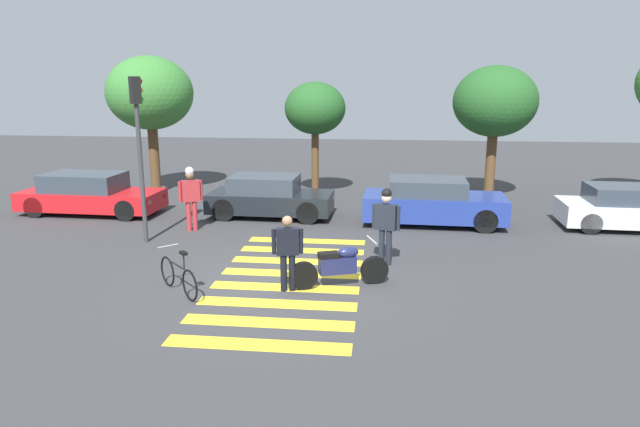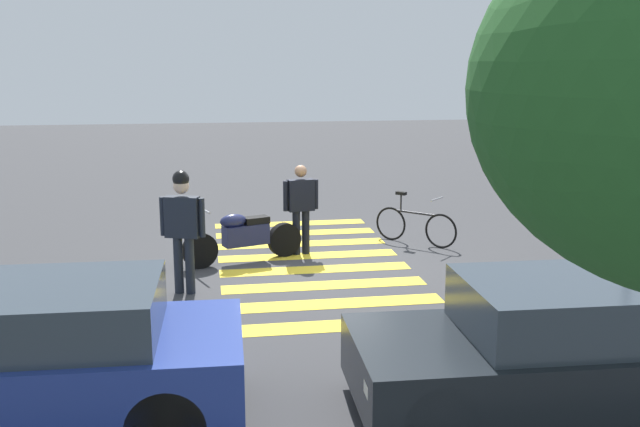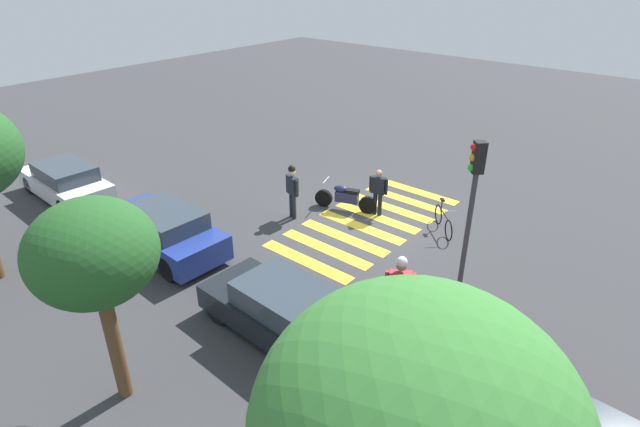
{
  "view_description": "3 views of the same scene",
  "coord_description": "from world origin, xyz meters",
  "px_view_note": "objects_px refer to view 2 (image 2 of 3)",
  "views": [
    {
      "loc": [
        2.03,
        -11.7,
        4.41
      ],
      "look_at": [
        0.58,
        1.25,
        1.26
      ],
      "focal_mm": 31.45,
      "sensor_mm": 36.0,
      "label": 1
    },
    {
      "loc": [
        1.81,
        12.22,
        3.46
      ],
      "look_at": [
        0.07,
        1.39,
        1.17
      ],
      "focal_mm": 41.06,
      "sensor_mm": 36.0,
      "label": 2
    },
    {
      "loc": [
        -8.31,
        12.39,
        7.91
      ],
      "look_at": [
        0.7,
        1.69,
        0.74
      ],
      "focal_mm": 28.44,
      "sensor_mm": 36.0,
      "label": 3
    }
  ],
  "objects_px": {
    "police_motorcycle": "(244,237)",
    "leaning_bicycle": "(415,225)",
    "car_black_suv": "(556,348)",
    "pedestrian_bystander": "(628,247)",
    "officer_by_motorcycle": "(183,222)",
    "officer_on_foot": "(301,204)",
    "car_blue_hatchback": "(19,362)"
  },
  "relations": [
    {
      "from": "police_motorcycle",
      "to": "car_blue_hatchback",
      "type": "height_order",
      "value": "car_blue_hatchback"
    },
    {
      "from": "leaning_bicycle",
      "to": "car_blue_hatchback",
      "type": "distance_m",
      "value": 8.62
    },
    {
      "from": "car_black_suv",
      "to": "car_blue_hatchback",
      "type": "distance_m",
      "value": 5.21
    },
    {
      "from": "police_motorcycle",
      "to": "leaning_bicycle",
      "type": "bearing_deg",
      "value": -166.9
    },
    {
      "from": "car_black_suv",
      "to": "pedestrian_bystander",
      "type": "bearing_deg",
      "value": -134.76
    },
    {
      "from": "officer_on_foot",
      "to": "pedestrian_bystander",
      "type": "xyz_separation_m",
      "value": [
        -3.64,
        4.48,
        0.2
      ]
    },
    {
      "from": "leaning_bicycle",
      "to": "car_blue_hatchback",
      "type": "bearing_deg",
      "value": 48.14
    },
    {
      "from": "officer_by_motorcycle",
      "to": "leaning_bicycle",
      "type": "bearing_deg",
      "value": -151.03
    },
    {
      "from": "police_motorcycle",
      "to": "leaning_bicycle",
      "type": "distance_m",
      "value": 3.41
    },
    {
      "from": "car_black_suv",
      "to": "car_blue_hatchback",
      "type": "xyz_separation_m",
      "value": [
        5.19,
        -0.41,
        0.04
      ]
    },
    {
      "from": "officer_on_foot",
      "to": "officer_by_motorcycle",
      "type": "relative_size",
      "value": 0.87
    },
    {
      "from": "pedestrian_bystander",
      "to": "officer_by_motorcycle",
      "type": "bearing_deg",
      "value": -23.64
    },
    {
      "from": "police_motorcycle",
      "to": "pedestrian_bystander",
      "type": "height_order",
      "value": "pedestrian_bystander"
    },
    {
      "from": "police_motorcycle",
      "to": "leaning_bicycle",
      "type": "height_order",
      "value": "police_motorcycle"
    },
    {
      "from": "leaning_bicycle",
      "to": "pedestrian_bystander",
      "type": "distance_m",
      "value": 5.12
    },
    {
      "from": "leaning_bicycle",
      "to": "pedestrian_bystander",
      "type": "relative_size",
      "value": 0.66
    },
    {
      "from": "officer_by_motorcycle",
      "to": "car_blue_hatchback",
      "type": "height_order",
      "value": "officer_by_motorcycle"
    },
    {
      "from": "police_motorcycle",
      "to": "pedestrian_bystander",
      "type": "distance_m",
      "value": 6.28
    },
    {
      "from": "car_blue_hatchback",
      "to": "officer_by_motorcycle",
      "type": "bearing_deg",
      "value": -109.64
    },
    {
      "from": "leaning_bicycle",
      "to": "car_black_suv",
      "type": "height_order",
      "value": "car_black_suv"
    },
    {
      "from": "leaning_bicycle",
      "to": "car_black_suv",
      "type": "xyz_separation_m",
      "value": [
        0.56,
        6.83,
        0.28
      ]
    },
    {
      "from": "police_motorcycle",
      "to": "officer_on_foot",
      "type": "xyz_separation_m",
      "value": [
        -1.06,
        -0.38,
        0.48
      ]
    },
    {
      "from": "leaning_bicycle",
      "to": "officer_by_motorcycle",
      "type": "relative_size",
      "value": 0.67
    },
    {
      "from": "police_motorcycle",
      "to": "officer_by_motorcycle",
      "type": "relative_size",
      "value": 1.13
    },
    {
      "from": "police_motorcycle",
      "to": "officer_by_motorcycle",
      "type": "height_order",
      "value": "officer_by_motorcycle"
    },
    {
      "from": "car_blue_hatchback",
      "to": "car_black_suv",
      "type": "bearing_deg",
      "value": 175.5
    },
    {
      "from": "officer_on_foot",
      "to": "leaning_bicycle",
      "type": "bearing_deg",
      "value": -170.07
    },
    {
      "from": "leaning_bicycle",
      "to": "car_black_suv",
      "type": "distance_m",
      "value": 6.86
    },
    {
      "from": "officer_on_foot",
      "to": "officer_by_motorcycle",
      "type": "distance_m",
      "value": 2.86
    },
    {
      "from": "police_motorcycle",
      "to": "officer_on_foot",
      "type": "bearing_deg",
      "value": -160.45
    },
    {
      "from": "officer_by_motorcycle",
      "to": "car_blue_hatchback",
      "type": "distance_m",
      "value": 4.3
    },
    {
      "from": "car_black_suv",
      "to": "car_blue_hatchback",
      "type": "height_order",
      "value": "car_blue_hatchback"
    }
  ]
}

